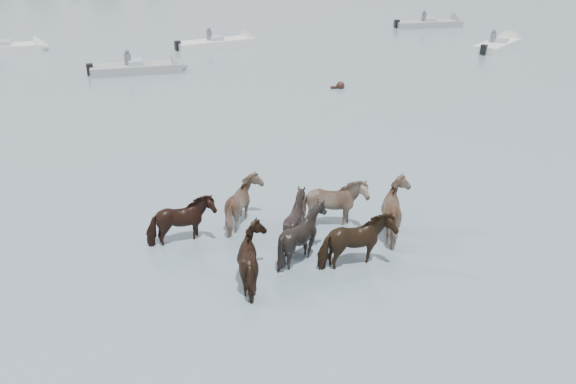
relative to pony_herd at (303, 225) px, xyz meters
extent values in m
plane|color=slate|center=(-2.63, 0.07, -0.59)|extent=(400.00, 400.00, 0.00)
imported|color=black|center=(-3.06, 0.83, -0.03)|extent=(1.91, 1.21, 1.50)
imported|color=#9D836A|center=(-1.27, 1.49, -0.03)|extent=(1.30, 1.51, 1.50)
imported|color=black|center=(-0.14, 0.24, -0.02)|extent=(1.73, 1.65, 1.51)
imported|color=#88705C|center=(1.01, 0.85, 0.03)|extent=(1.98, 1.01, 1.62)
imported|color=black|center=(-1.44, -1.47, -0.03)|extent=(1.71, 1.84, 1.49)
imported|color=black|center=(-0.16, -0.64, 0.02)|extent=(1.54, 1.39, 1.59)
imported|color=black|center=(1.01, -1.28, 0.01)|extent=(1.99, 1.16, 1.58)
imported|color=#7D6954|center=(2.70, 0.06, 0.03)|extent=(1.59, 1.79, 1.63)
sphere|color=black|center=(5.73, 15.33, -0.47)|extent=(0.44, 0.44, 0.44)
cube|color=black|center=(5.48, 15.33, -0.57)|extent=(0.50, 0.22, 0.18)
cube|color=silver|center=(-12.87, 28.97, -0.39)|extent=(4.72, 1.96, 0.55)
cone|color=silver|center=(-10.57, 29.15, -0.39)|extent=(1.02, 1.67, 1.60)
cube|color=#99ADB7|center=(-12.87, 28.97, -0.04)|extent=(0.89, 1.18, 0.35)
cube|color=gray|center=(-4.47, 21.09, -0.39)|extent=(5.01, 1.89, 0.55)
cone|color=gray|center=(-2.01, 21.23, -0.39)|extent=(0.99, 1.65, 1.60)
cube|color=#99ADB7|center=(-4.47, 21.09, -0.04)|extent=(0.86, 1.17, 0.35)
cube|color=black|center=(-6.93, 20.94, -0.24)|extent=(0.37, 0.37, 0.60)
cylinder|color=#595966|center=(-4.87, 21.09, 0.16)|extent=(0.36, 0.36, 0.70)
sphere|color=#595966|center=(-4.87, 21.09, 0.61)|extent=(0.24, 0.24, 0.24)
cube|color=silver|center=(0.70, 27.71, -0.39)|extent=(5.62, 3.15, 0.55)
cone|color=silver|center=(3.27, 28.53, -0.39)|extent=(1.34, 1.80, 1.60)
cube|color=#99ADB7|center=(0.70, 27.71, -0.04)|extent=(1.10, 1.31, 0.35)
cube|color=black|center=(-1.86, 26.90, -0.24)|extent=(0.44, 0.44, 0.60)
cylinder|color=#595966|center=(0.30, 27.71, 0.16)|extent=(0.36, 0.36, 0.70)
sphere|color=#595966|center=(0.30, 27.71, 0.61)|extent=(0.24, 0.24, 0.24)
cube|color=silver|center=(18.99, 22.90, -0.39)|extent=(4.82, 4.37, 0.55)
cone|color=silver|center=(20.89, 24.47, -0.39)|extent=(1.71, 1.81, 1.60)
cube|color=#99ADB7|center=(18.99, 22.90, -0.04)|extent=(1.33, 1.37, 0.35)
cube|color=black|center=(17.09, 21.33, -0.24)|extent=(0.49, 0.49, 0.60)
cylinder|color=#595966|center=(18.59, 22.90, 0.16)|extent=(0.36, 0.36, 0.70)
sphere|color=#595966|center=(18.59, 22.90, 0.61)|extent=(0.24, 0.24, 0.24)
cube|color=gray|center=(18.44, 32.59, -0.39)|extent=(5.43, 1.67, 0.55)
cone|color=gray|center=(21.14, 32.62, -0.39)|extent=(0.92, 1.61, 1.60)
cube|color=#99ADB7|center=(18.44, 32.59, -0.04)|extent=(0.81, 1.13, 0.35)
cube|color=black|center=(15.73, 32.55, -0.24)|extent=(0.35, 0.35, 0.60)
cylinder|color=#595966|center=(18.04, 32.59, 0.16)|extent=(0.36, 0.36, 0.70)
sphere|color=#595966|center=(18.04, 32.59, 0.61)|extent=(0.24, 0.24, 0.24)
camera|label=1|loc=(-3.30, -13.13, 7.09)|focal=37.00mm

